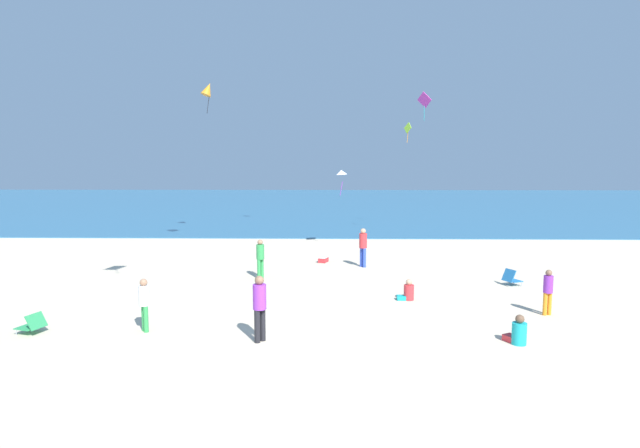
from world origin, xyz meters
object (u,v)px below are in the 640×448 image
Objects in this scene: person_8 at (260,256)px; kite_white at (341,173)px; person_3 at (518,333)px; person_0 at (260,304)px; beach_chair_far_left at (32,324)px; kite_orange at (208,89)px; person_5 at (363,245)px; cooler_box at (323,259)px; person_1 at (548,289)px; beach_chair_mid_beach at (511,278)px; kite_lime at (408,128)px; person_6 at (408,292)px; kite_magenta at (424,100)px; person_2 at (144,301)px.

kite_white reaches higher than person_8.
person_0 is at bearing 60.25° from person_3.
person_0 is at bearing -168.52° from beach_chair_far_left.
kite_orange is at bearing -75.50° from beach_chair_far_left.
person_5 is 6.17m from kite_white.
cooler_box is 0.33× the size of kite_orange.
kite_orange reaches higher than person_0.
cooler_box is 5.83m from kite_white.
person_1 is at bearing 88.72° from person_5.
beach_chair_far_left is 13.44m from person_5.
beach_chair_mid_beach is 1.16× the size of cooler_box.
beach_chair_far_left is at bearing -146.67° from person_0.
kite_orange is (-9.00, 9.45, 8.12)m from person_5.
kite_lime is (-1.78, 17.98, 6.00)m from person_1.
person_3 is at bearing -65.02° from cooler_box.
person_1 is 1.81× the size of person_3.
cooler_box is at bearing -49.19° from kite_orange.
beach_chair_mid_beach is 4.78m from person_6.
person_5 is 0.90× the size of kite_orange.
kite_lime is at bearing -84.08° from person_8.
person_0 is at bearing -98.74° from kite_white.
beach_chair_mid_beach is 8.52m from cooler_box.
person_8 reaches higher than beach_chair_far_left.
beach_chair_mid_beach reaches higher than cooler_box.
kite_white is at bearing -104.28° from beach_chair_far_left.
kite_magenta is (9.06, 15.36, 7.92)m from person_8.
person_1 is 11.82m from person_2.
kite_orange is (-4.74, 11.88, 8.21)m from person_8.
kite_magenta is (-0.37, 20.30, 8.02)m from person_1.
person_5 is at bearing -78.82° from person_6.
kite_white is at bearing -116.61° from person_5.
person_1 is 1.10× the size of kite_lime.
person_5 is at bearing 17.00° from person_2.
person_3 reaches higher than cooler_box.
kite_lime reaches higher than beach_chair_mid_beach.
person_3 is 0.45× the size of person_5.
person_8 reaches higher than person_2.
beach_chair_far_left is 17.49m from kite_white.
person_2 is (2.99, 0.26, 0.59)m from beach_chair_far_left.
kite_magenta is at bearing -84.23° from person_8.
kite_magenta is 1.37× the size of kite_white.
kite_white reaches higher than person_1.
person_5 is (-5.17, 7.38, 0.19)m from person_1.
person_8 is 0.81× the size of kite_orange.
beach_chair_mid_beach is 15.63m from kite_lime.
person_0 is at bearing -107.86° from kite_lime.
person_8 is at bearing -110.67° from beach_chair_far_left.
kite_magenta reaches higher than kite_lime.
kite_white is at bearing -126.62° from kite_magenta.
kite_magenta is at bearing 14.12° from kite_orange.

